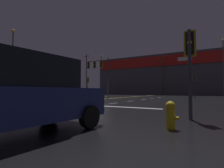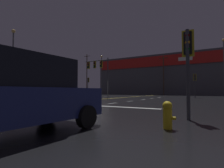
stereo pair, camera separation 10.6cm
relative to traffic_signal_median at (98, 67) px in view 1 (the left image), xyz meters
name	(u,v)px [view 1 (the left image)]	position (x,y,z in m)	size (l,w,h in m)	color
ground_plane	(100,99)	(1.66, -1.86, -4.31)	(200.00, 200.00, 0.00)	black
road_markings	(100,100)	(2.58, -3.36, -4.30)	(14.63, 60.00, 0.01)	gold
traffic_signal_median	(98,67)	(0.00, 0.00, 0.00)	(3.87, 0.36, 5.51)	#38383D
traffic_signal_corner_northeast	(195,80)	(11.52, 8.43, -1.69)	(0.42, 0.36, 3.56)	#38383D
traffic_signal_corner_southeast	(190,53)	(13.10, -12.97, -1.88)	(0.42, 0.36, 3.30)	#38383D
traffic_signal_corner_northwest	(88,82)	(-8.91, 9.24, -1.49)	(0.42, 0.36, 3.84)	#38383D
streetlight_near_left	(223,60)	(15.76, 20.47, 2.73)	(0.56, 0.56, 11.31)	#59595E
streetlight_far_left	(13,54)	(-12.44, -4.72, 2.28)	(0.56, 0.56, 10.47)	#59595E
streetlight_far_right	(101,70)	(-11.76, 18.58, 2.30)	(0.56, 0.56, 10.50)	#59595E
fire_hydrant	(171,114)	(12.79, -14.97, -3.91)	(0.35, 0.26, 0.76)	gold
parked_car	(21,95)	(9.81, -17.41, -3.36)	(2.26, 4.42, 1.88)	navy
building_backdrop	(163,76)	(1.66, 30.39, 1.06)	(36.88, 10.23, 10.70)	#4C4C51
utility_pole_row	(152,73)	(0.19, 24.12, 1.44)	(47.15, 0.26, 12.77)	#4C3828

